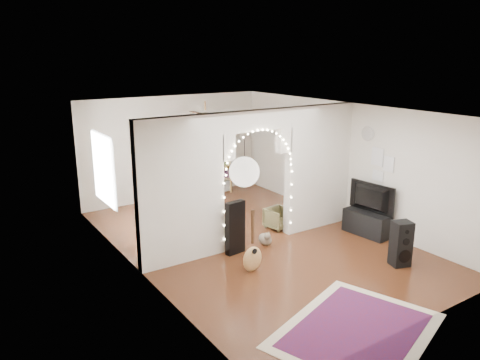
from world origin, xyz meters
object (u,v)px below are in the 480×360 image
bookcase (204,167)px  dining_table (209,169)px  floor_speaker (401,244)px  media_console (367,223)px  acoustic_guitar (252,249)px  dining_chair_left (208,231)px  dining_chair_right (278,218)px

bookcase → dining_table: 0.15m
floor_speaker → media_console: (0.65, 1.37, -0.17)m
acoustic_guitar → media_console: bearing=-4.3°
floor_speaker → media_console: 1.52m
acoustic_guitar → bookcase: bookcase is taller
dining_table → dining_chair_left: (-1.78, -3.05, -0.40)m
floor_speaker → dining_chair_right: size_ratio=1.65×
acoustic_guitar → floor_speaker: 2.71m
media_console → dining_chair_left: size_ratio=1.64×
dining_table → dining_chair_left: size_ratio=2.10×
acoustic_guitar → dining_chair_left: 1.54m
media_console → dining_chair_right: media_console is taller
media_console → dining_chair_right: bearing=129.5°
acoustic_guitar → dining_chair_right: size_ratio=1.92×
bookcase → dining_chair_left: bookcase is taller
dining_chair_left → dining_chair_right: (1.73, -0.10, -0.05)m
media_console → bookcase: (-1.42, 4.49, 0.51)m
floor_speaker → dining_chair_right: (-0.69, 2.70, -0.19)m
bookcase → dining_table: bookcase is taller
dining_chair_right → bookcase: bearing=82.1°
media_console → bookcase: size_ratio=0.66×
dining_chair_left → acoustic_guitar: bearing=-102.8°
acoustic_guitar → dining_table: acoustic_guitar is taller
media_console → dining_chair_right: (-1.33, 1.34, -0.02)m
acoustic_guitar → dining_chair_right: acoustic_guitar is taller
acoustic_guitar → floor_speaker: bearing=-34.1°
media_console → bookcase: 4.73m
dining_chair_left → floor_speaker: bearing=-63.1°
dining_table → dining_chair_right: bearing=-97.3°
floor_speaker → media_console: bearing=82.8°
acoustic_guitar → media_console: acoustic_guitar is taller
acoustic_guitar → floor_speaker: size_ratio=1.16×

